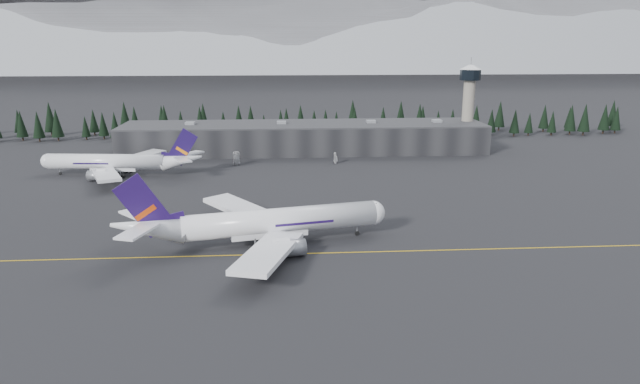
{
  "coord_description": "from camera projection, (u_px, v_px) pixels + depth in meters",
  "views": [
    {
      "loc": [
        -10.0,
        -127.26,
        48.45
      ],
      "look_at": [
        0.0,
        20.0,
        9.0
      ],
      "focal_mm": 32.0,
      "sensor_mm": 36.0,
      "label": 1
    }
  ],
  "objects": [
    {
      "name": "gse_vehicle_a",
      "position": [
        237.0,
        163.0,
        228.24
      ],
      "size": [
        2.69,
        5.67,
        1.56
      ],
      "primitive_type": "imported",
      "rotation": [
        0.0,
        0.0,
        0.02
      ],
      "color": "silver",
      "rests_on": "ground"
    },
    {
      "name": "taxiline",
      "position": [
        326.0,
        253.0,
        133.9
      ],
      "size": [
        400.0,
        0.4,
        0.02
      ],
      "primitive_type": "cube",
      "color": "gold",
      "rests_on": "ground"
    },
    {
      "name": "jet_parked",
      "position": [
        121.0,
        162.0,
        209.38
      ],
      "size": [
        60.45,
        55.56,
        17.79
      ],
      "rotation": [
        0.0,
        0.0,
        3.04
      ],
      "color": "white",
      "rests_on": "ground"
    },
    {
      "name": "jet_main",
      "position": [
        257.0,
        223.0,
        137.89
      ],
      "size": [
        66.22,
        60.52,
        19.7
      ],
      "rotation": [
        0.0,
        0.0,
        0.21
      ],
      "color": "white",
      "rests_on": "ground"
    },
    {
      "name": "control_tower",
      "position": [
        469.0,
        97.0,
        258.07
      ],
      "size": [
        10.0,
        10.0,
        37.7
      ],
      "color": "gray",
      "rests_on": "ground"
    },
    {
      "name": "gse_vehicle_b",
      "position": [
        336.0,
        162.0,
        230.68
      ],
      "size": [
        4.8,
        2.26,
        1.59
      ],
      "primitive_type": "imported",
      "rotation": [
        0.0,
        0.0,
        -1.49
      ],
      "color": "silver",
      "rests_on": "ground"
    },
    {
      "name": "mountain_ridge",
      "position": [
        286.0,
        66.0,
        1099.7
      ],
      "size": [
        4400.0,
        900.0,
        420.0
      ],
      "primitive_type": null,
      "color": "white",
      "rests_on": "ground"
    },
    {
      "name": "treeline",
      "position": [
        301.0,
        123.0,
        290.04
      ],
      "size": [
        360.0,
        20.0,
        15.0
      ],
      "primitive_type": "cube",
      "color": "black",
      "rests_on": "ground"
    },
    {
      "name": "terminal",
      "position": [
        304.0,
        137.0,
        254.69
      ],
      "size": [
        160.0,
        30.0,
        12.6
      ],
      "color": "black",
      "rests_on": "ground"
    },
    {
      "name": "ground",
      "position": [
        326.0,
        250.0,
        135.83
      ],
      "size": [
        1400.0,
        1400.0,
        0.0
      ],
      "primitive_type": "plane",
      "color": "black",
      "rests_on": "ground"
    }
  ]
}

